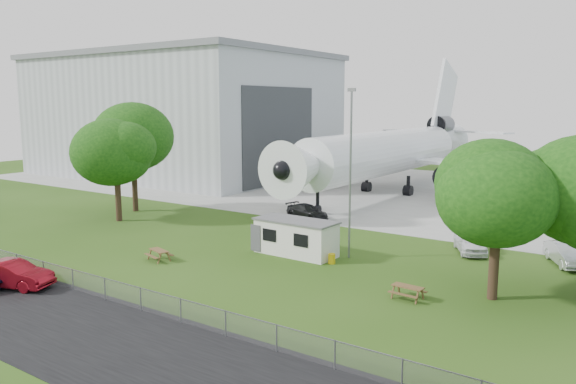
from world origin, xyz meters
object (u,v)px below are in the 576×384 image
Objects in this scene: car_centre_sedan at (12,275)px; hangar at (183,114)px; airliner at (391,151)px; picnic_west at (159,260)px; site_cabin at (296,237)px; picnic_east at (407,299)px.

hangar is at bearing 14.57° from car_centre_sedan.
hangar is 0.90× the size of airliner.
picnic_west is at bearing -47.13° from hangar.
picnic_east is at bearing -22.45° from site_cabin.
picnic_west is 0.36× the size of car_centre_sedan.
picnic_east is (53.10, -35.61, -9.41)m from hangar.
picnic_east is 0.36× the size of car_centre_sedan.
site_cabin is at bearing -36.30° from hangar.
picnic_west is (-0.62, -37.94, -5.27)m from airliner.
picnic_west is at bearing -36.77° from car_centre_sedan.
hangar reaches higher than picnic_west.
hangar is at bearing 148.48° from picnic_west.
airliner is (35.97, -0.14, -4.14)m from hangar.
site_cabin is 3.77× the size of picnic_west.
picnic_east is at bearing -80.33° from car_centre_sedan.
airliner is 26.52× the size of picnic_west.
car_centre_sedan is (-9.96, -16.05, -0.49)m from site_cabin.
hangar is 64.63m from picnic_east.
car_centre_sedan is (-20.53, -11.69, 0.82)m from picnic_east.
car_centre_sedan is at bearing -55.45° from hangar.
picnic_west is 17.92m from picnic_east.
hangar reaches higher than car_centre_sedan.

